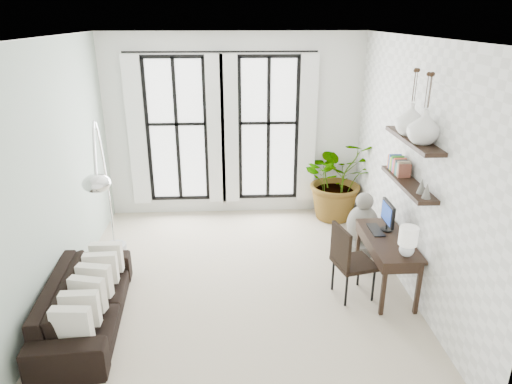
{
  "coord_description": "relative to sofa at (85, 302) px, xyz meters",
  "views": [
    {
      "loc": [
        -0.04,
        -5.39,
        3.43
      ],
      "look_at": [
        0.27,
        0.3,
        1.22
      ],
      "focal_mm": 32.0,
      "sensor_mm": 36.0,
      "label": 1
    }
  ],
  "objects": [
    {
      "name": "floor",
      "position": [
        1.8,
        0.78,
        -0.3
      ],
      "size": [
        5.0,
        5.0,
        0.0
      ],
      "primitive_type": "plane",
      "color": "#C2B29A",
      "rests_on": "ground"
    },
    {
      "name": "ceiling",
      "position": [
        1.8,
        0.78,
        2.9
      ],
      "size": [
        5.0,
        5.0,
        0.0
      ],
      "primitive_type": "plane",
      "color": "white",
      "rests_on": "wall_back"
    },
    {
      "name": "wall_left",
      "position": [
        -0.45,
        0.78,
        1.3
      ],
      "size": [
        0.0,
        5.0,
        5.0
      ],
      "primitive_type": "plane",
      "rotation": [
        1.57,
        0.0,
        1.57
      ],
      "color": "#A2B4A6",
      "rests_on": "floor"
    },
    {
      "name": "wall_right",
      "position": [
        4.05,
        0.78,
        1.3
      ],
      "size": [
        0.0,
        5.0,
        5.0
      ],
      "primitive_type": "plane",
      "rotation": [
        1.57,
        0.0,
        -1.57
      ],
      "color": "white",
      "rests_on": "floor"
    },
    {
      "name": "wall_back",
      "position": [
        1.8,
        3.28,
        1.3
      ],
      "size": [
        4.5,
        0.0,
        4.5
      ],
      "primitive_type": "plane",
      "rotation": [
        1.57,
        0.0,
        0.0
      ],
      "color": "white",
      "rests_on": "floor"
    },
    {
      "name": "windows",
      "position": [
        1.6,
        3.21,
        1.26
      ],
      "size": [
        3.26,
        0.13,
        2.65
      ],
      "color": "white",
      "rests_on": "wall_back"
    },
    {
      "name": "wall_shelves",
      "position": [
        3.91,
        0.59,
        1.43
      ],
      "size": [
        0.25,
        1.3,
        0.6
      ],
      "color": "black",
      "rests_on": "wall_right"
    },
    {
      "name": "sofa",
      "position": [
        0.0,
        0.0,
        0.0
      ],
      "size": [
        0.95,
        2.11,
        0.6
      ],
      "primitive_type": "imported",
      "rotation": [
        0.0,
        0.0,
        1.65
      ],
      "color": "black",
      "rests_on": "floor"
    },
    {
      "name": "throw_pillows",
      "position": [
        0.1,
        -0.0,
        0.2
      ],
      "size": [
        0.4,
        1.52,
        0.4
      ],
      "color": "silver",
      "rests_on": "sofa"
    },
    {
      "name": "plant",
      "position": [
        3.62,
        2.9,
        0.45
      ],
      "size": [
        1.55,
        1.41,
        1.49
      ],
      "primitive_type": "imported",
      "rotation": [
        0.0,
        0.0,
        0.21
      ],
      "color": "#2D7228",
      "rests_on": "floor"
    },
    {
      "name": "desk",
      "position": [
        3.75,
        0.5,
        0.4
      ],
      "size": [
        0.53,
        1.26,
        1.14
      ],
      "color": "black",
      "rests_on": "floor"
    },
    {
      "name": "desk_chair",
      "position": [
        3.2,
        0.39,
        0.27
      ],
      "size": [
        0.57,
        0.57,
        1.0
      ],
      "rotation": [
        0.0,
        0.0,
        0.24
      ],
      "color": "black",
      "rests_on": "floor"
    },
    {
      "name": "arc_lamp",
      "position": [
        0.1,
        0.93,
        1.48
      ],
      "size": [
        0.72,
        2.11,
        2.28
      ],
      "color": "silver",
      "rests_on": "floor"
    },
    {
      "name": "buddha",
      "position": [
        3.73,
        1.63,
        0.1
      ],
      "size": [
        0.53,
        0.53,
        0.96
      ],
      "color": "slate",
      "rests_on": "floor"
    },
    {
      "name": "vase_a",
      "position": [
        3.91,
        0.3,
        1.97
      ],
      "size": [
        0.37,
        0.37,
        0.38
      ],
      "primitive_type": "imported",
      "color": "white",
      "rests_on": "shelf_upper"
    },
    {
      "name": "vase_b",
      "position": [
        3.91,
        0.7,
        1.97
      ],
      "size": [
        0.37,
        0.37,
        0.38
      ],
      "primitive_type": "imported",
      "color": "white",
      "rests_on": "shelf_upper"
    }
  ]
}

